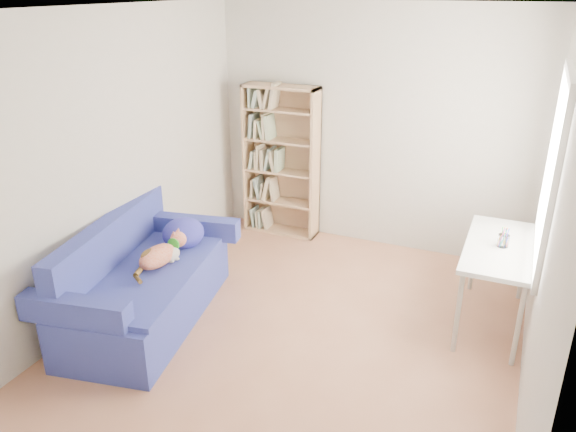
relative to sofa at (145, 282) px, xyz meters
The scene contains 6 objects.
ground 1.42m from the sofa, 13.50° to the left, with size 4.00×4.00×0.00m, color #A6694B.
room_shell 1.97m from the sofa, 13.89° to the left, with size 3.54×4.04×2.62m.
sofa is the anchor object (origin of this frame).
bookshelf 2.25m from the sofa, 81.25° to the left, with size 0.86×0.27×1.73m.
desk 3.03m from the sofa, 21.38° to the left, with size 0.55×1.19×0.75m.
pen_cup 3.05m from the sofa, 20.93° to the left, with size 0.09×0.09×0.17m.
Camera 1 is at (1.51, -3.76, 2.76)m, focal length 35.00 mm.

